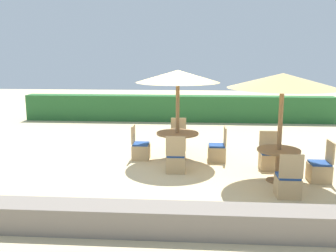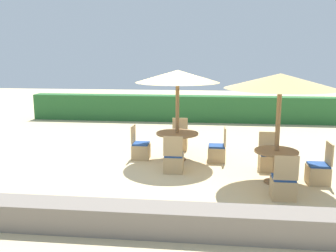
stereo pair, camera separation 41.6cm
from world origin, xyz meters
TOP-DOWN VIEW (x-y plane):
  - ground_plane at (0.00, 0.00)m, footprint 40.00×40.00m
  - hedge_row at (0.00, 6.40)m, footprint 13.00×0.70m
  - stone_border at (0.00, -3.79)m, footprint 10.00×0.56m
  - parasol_center at (0.27, 0.46)m, footprint 2.21×2.21m
  - round_table_center at (0.27, 0.46)m, footprint 1.13×1.13m
  - patio_chair_center_west at (-0.74, 0.45)m, footprint 0.46×0.46m
  - patio_chair_center_north at (0.24, 1.55)m, footprint 0.46×0.46m
  - patio_chair_center_south at (0.28, -0.61)m, footprint 0.46×0.46m
  - patio_chair_center_east at (1.34, 0.42)m, footprint 0.46×0.46m
  - parasol_front_right at (2.60, -1.12)m, footprint 2.38×2.38m
  - round_table_front_right at (2.60, -1.12)m, footprint 0.95×0.95m
  - patio_chair_front_right_south at (2.60, -2.06)m, footprint 0.46×0.46m
  - patio_chair_front_right_east at (3.55, -1.06)m, footprint 0.46×0.46m
  - patio_chair_front_right_north at (2.58, -0.21)m, footprint 0.46×0.46m

SIDE VIEW (x-z plane):
  - ground_plane at x=0.00m, z-range 0.00..0.00m
  - stone_border at x=0.00m, z-range 0.00..0.45m
  - patio_chair_center_west at x=-0.74m, z-range -0.20..0.73m
  - patio_chair_center_north at x=0.24m, z-range -0.20..0.73m
  - patio_chair_center_south at x=0.28m, z-range -0.20..0.73m
  - patio_chair_center_east at x=1.34m, z-range -0.20..0.73m
  - patio_chair_front_right_south at x=2.60m, z-range -0.20..0.73m
  - patio_chair_front_right_east at x=3.55m, z-range -0.20..0.73m
  - patio_chair_front_right_north at x=2.58m, z-range -0.20..0.73m
  - hedge_row at x=0.00m, z-range 0.00..1.09m
  - round_table_front_right at x=2.60m, z-range 0.19..0.93m
  - round_table_center at x=0.27m, z-range 0.23..0.97m
  - parasol_center at x=0.27m, z-range 1.03..3.45m
  - parasol_front_right at x=2.60m, z-range 1.04..3.46m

